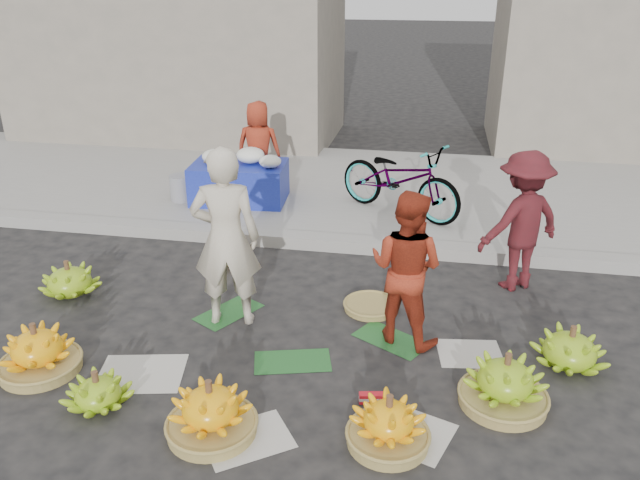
% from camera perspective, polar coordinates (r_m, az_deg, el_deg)
% --- Properties ---
extents(ground, '(80.00, 80.00, 0.00)m').
position_cam_1_polar(ground, '(5.59, -1.05, -10.02)').
color(ground, black).
rests_on(ground, ground).
extents(curb, '(40.00, 0.25, 0.15)m').
position_cam_1_polar(curb, '(7.46, 2.32, -0.33)').
color(curb, gray).
rests_on(curb, ground).
extents(sidewalk, '(40.00, 4.00, 0.12)m').
position_cam_1_polar(sidewalk, '(9.41, 4.19, 4.66)').
color(sidewalk, gray).
rests_on(sidewalk, ground).
extents(building_left, '(6.00, 3.00, 4.00)m').
position_cam_1_polar(building_left, '(12.81, -12.89, 18.06)').
color(building_left, gray).
rests_on(building_left, sidewalk).
extents(newspaper_scatter, '(3.20, 1.80, 0.00)m').
position_cam_1_polar(newspaper_scatter, '(4.95, -2.96, -15.00)').
color(newspaper_scatter, beige).
rests_on(newspaper_scatter, ground).
extents(banana_leaves, '(2.00, 1.00, 0.00)m').
position_cam_1_polar(banana_leaves, '(5.77, -1.63, -8.81)').
color(banana_leaves, '#1A4E21').
rests_on(banana_leaves, ground).
extents(banana_bunch_0, '(0.65, 0.65, 0.45)m').
position_cam_1_polar(banana_bunch_0, '(5.72, -24.41, -9.21)').
color(banana_bunch_0, olive).
rests_on(banana_bunch_0, ground).
extents(banana_bunch_1, '(0.59, 0.59, 0.31)m').
position_cam_1_polar(banana_bunch_1, '(5.17, -19.68, -12.92)').
color(banana_bunch_1, '#6BA016').
rests_on(banana_bunch_1, ground).
extents(banana_bunch_2, '(0.72, 0.72, 0.45)m').
position_cam_1_polar(banana_bunch_2, '(4.68, -9.97, -15.12)').
color(banana_bunch_2, olive).
rests_on(banana_bunch_2, ground).
extents(banana_bunch_3, '(0.58, 0.58, 0.41)m').
position_cam_1_polar(banana_bunch_3, '(4.56, 6.28, -16.36)').
color(banana_bunch_3, olive).
rests_on(banana_bunch_3, ground).
extents(banana_bunch_4, '(0.77, 0.77, 0.46)m').
position_cam_1_polar(banana_bunch_4, '(5.06, 16.55, -12.40)').
color(banana_bunch_4, olive).
rests_on(banana_bunch_4, ground).
extents(banana_bunch_5, '(0.67, 0.67, 0.38)m').
position_cam_1_polar(banana_bunch_5, '(5.70, 21.90, -9.18)').
color(banana_bunch_5, '#6BA016').
rests_on(banana_bunch_5, ground).
extents(banana_bunch_6, '(0.75, 0.75, 0.38)m').
position_cam_1_polar(banana_bunch_6, '(6.89, -21.96, -3.40)').
color(banana_bunch_6, '#6BA016').
rests_on(banana_bunch_6, ground).
extents(banana_bunch_7, '(0.51, 0.51, 0.30)m').
position_cam_1_polar(banana_bunch_7, '(7.14, -8.01, -1.26)').
color(banana_bunch_7, '#FFB20C').
rests_on(banana_bunch_7, ground).
extents(basket_spare, '(0.56, 0.56, 0.06)m').
position_cam_1_polar(basket_spare, '(6.21, 4.65, -6.06)').
color(basket_spare, olive).
rests_on(basket_spare, ground).
extents(incense_stack, '(0.20, 0.10, 0.08)m').
position_cam_1_polar(incense_stack, '(4.98, 4.75, -14.22)').
color(incense_stack, red).
rests_on(incense_stack, ground).
extents(vendor_cream, '(0.69, 0.53, 1.71)m').
position_cam_1_polar(vendor_cream, '(5.70, -8.59, 0.16)').
color(vendor_cream, beige).
rests_on(vendor_cream, ground).
extents(vendor_red, '(0.84, 0.75, 1.41)m').
position_cam_1_polar(vendor_red, '(5.47, 7.88, -2.54)').
color(vendor_red, '#A33219').
rests_on(vendor_red, ground).
extents(man_striped, '(1.09, 0.98, 1.47)m').
position_cam_1_polar(man_striped, '(6.66, 17.94, 1.63)').
color(man_striped, maroon).
rests_on(man_striped, ground).
extents(flower_table, '(1.33, 0.89, 0.74)m').
position_cam_1_polar(flower_table, '(8.72, -7.34, 5.51)').
color(flower_table, '#172397').
rests_on(flower_table, sidewalk).
extents(grey_bucket, '(0.31, 0.31, 0.36)m').
position_cam_1_polar(grey_bucket, '(8.92, -12.56, 4.69)').
color(grey_bucket, gray).
rests_on(grey_bucket, sidewalk).
extents(flower_vendor, '(0.67, 0.45, 1.31)m').
position_cam_1_polar(flower_vendor, '(8.94, -5.63, 8.40)').
color(flower_vendor, '#A33219').
rests_on(flower_vendor, sidewalk).
extents(bicycle, '(1.47, 1.89, 0.96)m').
position_cam_1_polar(bicycle, '(8.18, 7.33, 5.59)').
color(bicycle, gray).
rests_on(bicycle, sidewalk).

